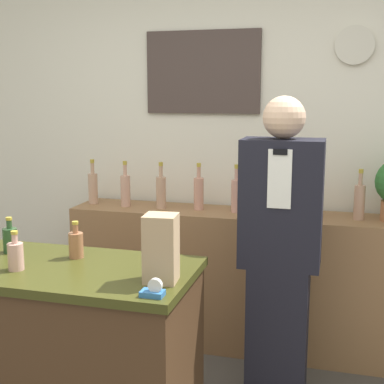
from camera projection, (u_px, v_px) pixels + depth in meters
name	position (u px, v px, depth m)	size (l,w,h in m)	color
back_wall	(223.00, 140.00, 3.66)	(5.20, 0.09, 2.70)	silver
back_shelf	(247.00, 281.00, 3.52)	(2.34, 0.39, 0.91)	#8E6642
display_counter	(60.00, 357.00, 2.51)	(1.27, 0.62, 0.90)	#422B19
shopkeeper	(280.00, 255.00, 2.83)	(0.42, 0.26, 1.66)	black
paper_bag	(161.00, 248.00, 2.19)	(0.14, 0.13, 0.28)	tan
tape_dispenser	(153.00, 291.00, 2.05)	(0.09, 0.06, 0.07)	#2D66A8
counter_bottle_1	(10.00, 239.00, 2.61)	(0.07, 0.07, 0.18)	#294A28
counter_bottle_2	(16.00, 255.00, 2.35)	(0.07, 0.07, 0.18)	tan
counter_bottle_3	(76.00, 244.00, 2.53)	(0.07, 0.07, 0.18)	#976141
shelf_bottle_0	(93.00, 187.00, 3.71)	(0.07, 0.07, 0.31)	tan
shelf_bottle_1	(125.00, 189.00, 3.61)	(0.07, 0.07, 0.31)	tan
shelf_bottle_2	(161.00, 191.00, 3.55)	(0.07, 0.07, 0.31)	tan
shelf_bottle_3	(199.00, 192.00, 3.51)	(0.07, 0.07, 0.31)	tan
shelf_bottle_4	(236.00, 194.00, 3.44)	(0.07, 0.07, 0.31)	tan
shelf_bottle_5	(275.00, 197.00, 3.35)	(0.07, 0.07, 0.31)	tan
shelf_bottle_6	(317.00, 199.00, 3.29)	(0.07, 0.07, 0.31)	tan
shelf_bottle_7	(359.00, 201.00, 3.23)	(0.07, 0.07, 0.31)	tan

